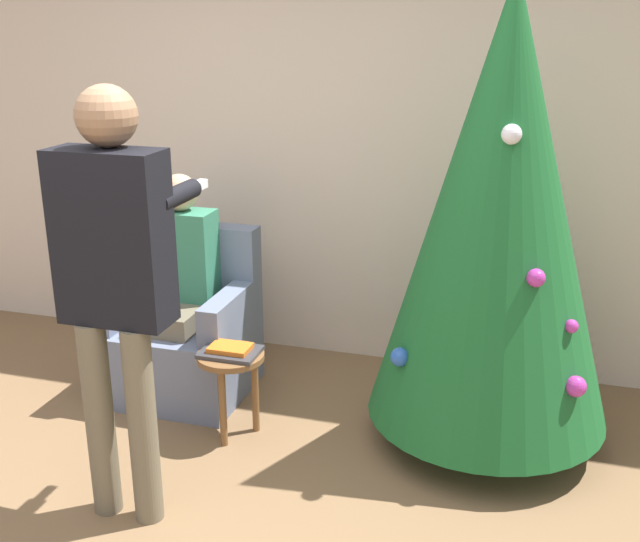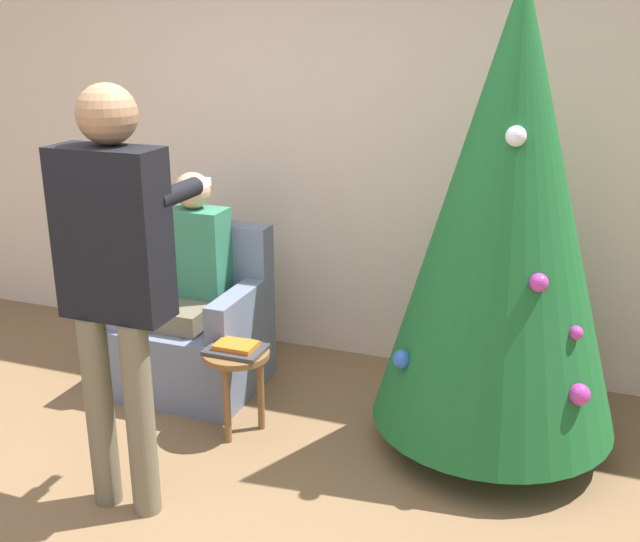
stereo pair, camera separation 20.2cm
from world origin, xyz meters
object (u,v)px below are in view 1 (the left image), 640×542
at_px(christmas_tree, 500,208).
at_px(side_stool, 231,370).
at_px(armchair, 184,335).
at_px(person_seated, 178,278).
at_px(person_standing, 115,269).

distance_m(christmas_tree, side_stool, 1.52).
bearing_deg(christmas_tree, armchair, 176.98).
bearing_deg(side_stool, christmas_tree, 14.12).
relative_size(person_seated, person_standing, 0.69).
relative_size(person_standing, side_stool, 4.03).
height_order(person_seated, side_stool, person_seated).
height_order(armchair, person_standing, person_standing).
bearing_deg(person_standing, side_stool, 75.47).
relative_size(armchair, person_standing, 0.51).
bearing_deg(armchair, person_seated, -90.00).
distance_m(person_standing, side_stool, 1.02).
bearing_deg(person_seated, christmas_tree, -2.19).
xyz_separation_m(armchair, person_standing, (0.28, -1.08, 0.77)).
bearing_deg(person_seated, armchair, 90.00).
distance_m(armchair, side_stool, 0.61).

